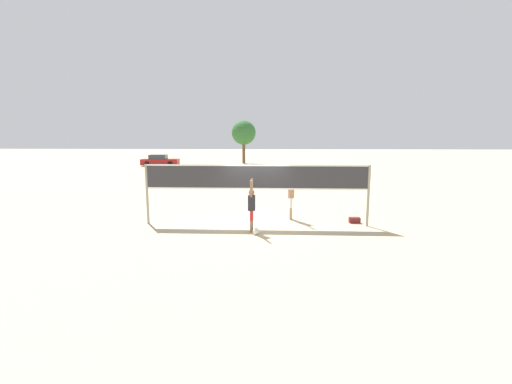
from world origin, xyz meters
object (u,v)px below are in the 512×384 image
object	(u,v)px
gear_bag	(355,220)
parked_car_near	(160,161)
volleyball	(256,231)
player_spiker	(252,204)
volleyball_net	(256,181)
tree_left_cluster	(244,133)
player_blocker	(291,191)

from	to	relation	value
gear_bag	parked_car_near	xyz separation A→B (m)	(-17.70, 28.97, 0.52)
volleyball	gear_bag	distance (m)	4.39
gear_bag	parked_car_near	world-z (taller)	parked_car_near
player_spiker	volleyball_net	bearing A→B (deg)	-6.25
volleyball	gear_bag	xyz separation A→B (m)	(3.94, 1.94, -0.01)
volleyball	tree_left_cluster	distance (m)	36.44
player_spiker	volleyball	bearing A→B (deg)	-155.67
player_spiker	player_blocker	size ratio (longest dim) A/B	0.86
player_spiker	tree_left_cluster	bearing A→B (deg)	5.30
parked_car_near	tree_left_cluster	xyz separation A→B (m)	(10.26, 5.13, 3.58)
volleyball_net	volleyball	xyz separation A→B (m)	(0.07, -1.44, -1.66)
volleyball	tree_left_cluster	bearing A→B (deg)	95.53
volleyball	tree_left_cluster	world-z (taller)	tree_left_cluster
parked_car_near	tree_left_cluster	world-z (taller)	tree_left_cluster
player_spiker	player_blocker	bearing A→B (deg)	-37.50
volleyball_net	player_blocker	bearing A→B (deg)	34.65
player_spiker	gear_bag	xyz separation A→B (m)	(4.13, 1.52, -0.91)
tree_left_cluster	volleyball	bearing A→B (deg)	-84.47
volleyball	gear_bag	world-z (taller)	volleyball
gear_bag	tree_left_cluster	size ratio (longest dim) A/B	0.07
volleyball_net	player_blocker	size ratio (longest dim) A/B	3.87
gear_bag	tree_left_cluster	xyz separation A→B (m)	(-7.44, 34.10, 4.10)
parked_car_near	tree_left_cluster	size ratio (longest dim) A/B	0.80
player_blocker	gear_bag	xyz separation A→B (m)	(2.58, -0.50, -1.10)
volleyball_net	gear_bag	xyz separation A→B (m)	(4.02, 0.50, -1.67)
volleyball_net	tree_left_cluster	distance (m)	34.85
player_spiker	volleyball	size ratio (longest dim) A/B	8.19
gear_bag	tree_left_cluster	distance (m)	35.14
player_spiker	parked_car_near	world-z (taller)	player_spiker
volleyball	tree_left_cluster	xyz separation A→B (m)	(-3.49, 36.04, 4.10)
player_spiker	volleyball	world-z (taller)	player_spiker
volleyball_net	tree_left_cluster	bearing A→B (deg)	95.64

